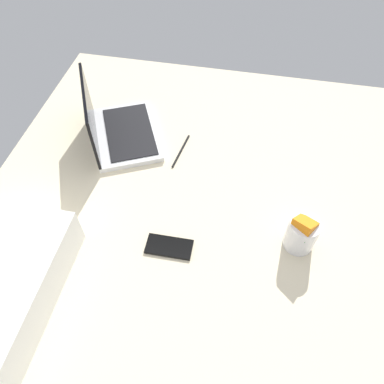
% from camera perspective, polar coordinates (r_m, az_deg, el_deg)
% --- Properties ---
extents(bed_mattress, '(1.80, 1.40, 0.18)m').
position_cam_1_polar(bed_mattress, '(1.22, -1.11, -9.29)').
color(bed_mattress, beige).
rests_on(bed_mattress, ground).
extents(laptop, '(0.40, 0.35, 0.23)m').
position_cam_1_polar(laptop, '(1.42, -11.55, 9.48)').
color(laptop, silver).
rests_on(laptop, bed_mattress).
extents(snack_cup, '(0.09, 0.09, 0.14)m').
position_cam_1_polar(snack_cup, '(1.13, 16.56, -6.13)').
color(snack_cup, silver).
rests_on(snack_cup, bed_mattress).
extents(cell_phone, '(0.07, 0.14, 0.01)m').
position_cam_1_polar(cell_phone, '(1.13, -3.53, -8.38)').
color(cell_phone, black).
rests_on(cell_phone, bed_mattress).
extents(charger_cable, '(0.17, 0.03, 0.01)m').
position_cam_1_polar(charger_cable, '(1.37, -1.71, 6.33)').
color(charger_cable, black).
rests_on(charger_cable, bed_mattress).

